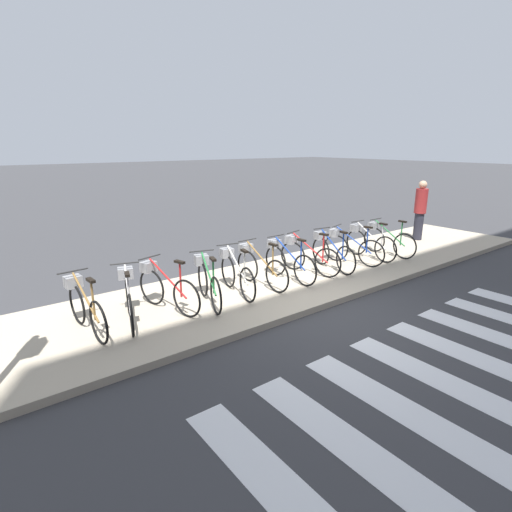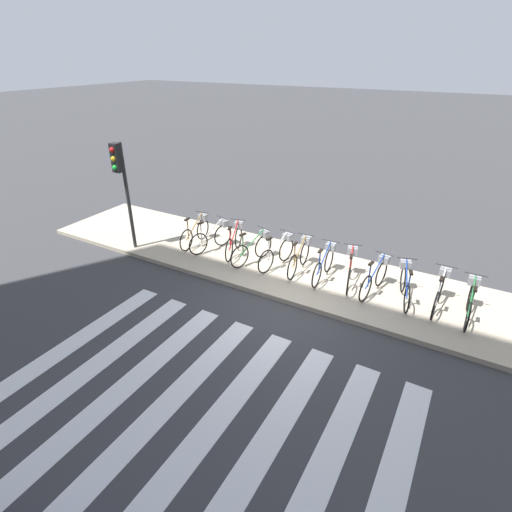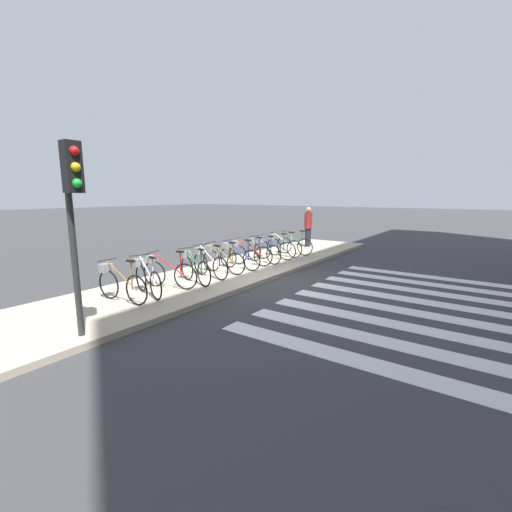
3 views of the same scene
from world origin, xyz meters
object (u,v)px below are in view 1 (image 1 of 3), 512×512
object	(u,v)px
parked_bicycle_8	(330,250)
parked_bicycle_10	(368,241)
parked_bicycle_1	(128,296)
parked_bicycle_5	(259,265)
parked_bicycle_7	(306,254)
parked_bicycle_9	(349,246)
parked_bicycle_6	(287,260)
parked_bicycle_0	(84,305)
parked_bicycle_2	(164,286)
pedestrian	(420,209)
parked_bicycle_3	(207,280)
parked_bicycle_4	(235,271)
parked_bicycle_11	(386,238)

from	to	relation	value
parked_bicycle_8	parked_bicycle_10	size ratio (longest dim) A/B	0.99
parked_bicycle_1	parked_bicycle_5	bearing A→B (deg)	1.88
parked_bicycle_7	parked_bicycle_9	bearing A→B (deg)	-4.47
parked_bicycle_6	parked_bicycle_8	distance (m)	1.29
parked_bicycle_5	parked_bicycle_0	bearing A→B (deg)	-179.48
parked_bicycle_5	parked_bicycle_9	world-z (taller)	same
parked_bicycle_2	pedestrian	distance (m)	8.25
parked_bicycle_0	pedestrian	size ratio (longest dim) A/B	0.88
parked_bicycle_6	parked_bicycle_8	world-z (taller)	same
parked_bicycle_0	parked_bicycle_3	bearing A→B (deg)	-3.82
parked_bicycle_1	parked_bicycle_6	world-z (taller)	same
parked_bicycle_1	parked_bicycle_2	world-z (taller)	same
parked_bicycle_4	pedestrian	size ratio (longest dim) A/B	0.88
parked_bicycle_2	parked_bicycle_10	world-z (taller)	same
parked_bicycle_8	parked_bicycle_10	bearing A→B (deg)	2.04
parked_bicycle_0	parked_bicycle_3	world-z (taller)	same
parked_bicycle_6	pedestrian	bearing A→B (deg)	3.63
parked_bicycle_1	parked_bicycle_8	xyz separation A→B (m)	(4.67, -0.00, 0.00)
parked_bicycle_0	parked_bicycle_11	bearing A→B (deg)	-0.84
parked_bicycle_6	parked_bicycle_0	bearing A→B (deg)	179.61
parked_bicycle_4	parked_bicycle_9	distance (m)	3.26
parked_bicycle_6	parked_bicycle_10	bearing A→B (deg)	0.31
parked_bicycle_1	parked_bicycle_2	xyz separation A→B (m)	(0.66, 0.10, 0.00)
parked_bicycle_5	pedestrian	bearing A→B (deg)	2.69
parked_bicycle_3	parked_bicycle_0	bearing A→B (deg)	176.18
parked_bicycle_0	pedestrian	bearing A→B (deg)	1.93
parked_bicycle_7	pedestrian	xyz separation A→B (m)	(4.88, 0.28, 0.49)
parked_bicycle_1	parked_bicycle_11	distance (m)	6.70
parked_bicycle_4	parked_bicycle_10	world-z (taller)	same
parked_bicycle_8	parked_bicycle_9	world-z (taller)	same
parked_bicycle_2	parked_bicycle_8	distance (m)	4.01
parked_bicycle_1	parked_bicycle_6	size ratio (longest dim) A/B	0.96
parked_bicycle_5	pedestrian	xyz separation A→B (m)	(6.21, 0.29, 0.49)
parked_bicycle_4	parked_bicycle_7	bearing A→B (deg)	2.08
parked_bicycle_9	parked_bicycle_2	bearing A→B (deg)	178.75
parked_bicycle_4	pedestrian	bearing A→B (deg)	2.91
parked_bicycle_5	parked_bicycle_9	distance (m)	2.66
parked_bicycle_6	parked_bicycle_8	xyz separation A→B (m)	(1.29, -0.04, 0.00)
parked_bicycle_4	parked_bicycle_7	xyz separation A→B (m)	(1.93, 0.07, 0.00)
parked_bicycle_0	parked_bicycle_9	xyz separation A→B (m)	(6.00, -0.06, 0.00)
parked_bicycle_0	parked_bicycle_11	world-z (taller)	same
parked_bicycle_2	parked_bicycle_9	xyz separation A→B (m)	(4.68, -0.10, 0.00)
parked_bicycle_2	parked_bicycle_6	bearing A→B (deg)	-1.52
parked_bicycle_2	parked_bicycle_3	distance (m)	0.76
parked_bicycle_10	parked_bicycle_2	bearing A→B (deg)	179.39
parked_bicycle_7	parked_bicycle_10	size ratio (longest dim) A/B	0.98
parked_bicycle_5	parked_bicycle_11	distance (m)	4.02
parked_bicycle_4	parked_bicycle_6	bearing A→B (deg)	-0.17
parked_bicycle_7	parked_bicycle_5	bearing A→B (deg)	-179.29
parked_bicycle_2	parked_bicycle_8	xyz separation A→B (m)	(4.01, -0.11, 0.00)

